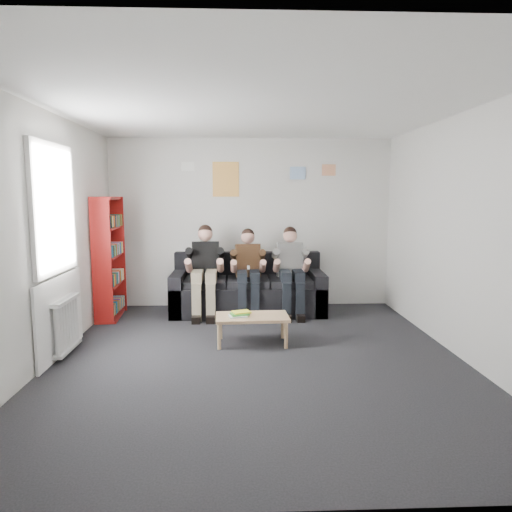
{
  "coord_description": "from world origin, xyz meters",
  "views": [
    {
      "loc": [
        -0.22,
        -4.88,
        1.79
      ],
      "look_at": [
        0.03,
        1.3,
        0.97
      ],
      "focal_mm": 32.0,
      "sensor_mm": 36.0,
      "label": 1
    }
  ],
  "objects_px": {
    "bookshelf": "(110,258)",
    "person_right": "(291,271)",
    "person_left": "(205,271)",
    "coffee_table": "(252,319)",
    "person_middle": "(248,272)",
    "sofa": "(248,291)"
  },
  "relations": [
    {
      "from": "coffee_table",
      "to": "person_left",
      "type": "relative_size",
      "value": 0.64
    },
    {
      "from": "coffee_table",
      "to": "person_middle",
      "type": "bearing_deg",
      "value": 90.69
    },
    {
      "from": "person_middle",
      "to": "bookshelf",
      "type": "bearing_deg",
      "value": 176.06
    },
    {
      "from": "sofa",
      "to": "person_middle",
      "type": "bearing_deg",
      "value": -90.0
    },
    {
      "from": "coffee_table",
      "to": "person_left",
      "type": "bearing_deg",
      "value": 115.97
    },
    {
      "from": "person_right",
      "to": "person_middle",
      "type": "bearing_deg",
      "value": 177.06
    },
    {
      "from": "bookshelf",
      "to": "person_right",
      "type": "relative_size",
      "value": 1.34
    },
    {
      "from": "sofa",
      "to": "person_right",
      "type": "xyz_separation_m",
      "value": [
        0.65,
        -0.2,
        0.35
      ]
    },
    {
      "from": "bookshelf",
      "to": "person_middle",
      "type": "xyz_separation_m",
      "value": [
        2.03,
        0.05,
        -0.23
      ]
    },
    {
      "from": "sofa",
      "to": "person_left",
      "type": "distance_m",
      "value": 0.77
    },
    {
      "from": "sofa",
      "to": "person_right",
      "type": "relative_size",
      "value": 1.75
    },
    {
      "from": "bookshelf",
      "to": "person_left",
      "type": "relative_size",
      "value": 1.31
    },
    {
      "from": "sofa",
      "to": "person_left",
      "type": "height_order",
      "value": "person_left"
    },
    {
      "from": "person_left",
      "to": "coffee_table",
      "type": "bearing_deg",
      "value": -65.39
    },
    {
      "from": "person_left",
      "to": "person_right",
      "type": "distance_m",
      "value": 1.29
    },
    {
      "from": "person_middle",
      "to": "person_right",
      "type": "relative_size",
      "value": 0.98
    },
    {
      "from": "person_middle",
      "to": "person_right",
      "type": "height_order",
      "value": "person_right"
    },
    {
      "from": "bookshelf",
      "to": "person_right",
      "type": "distance_m",
      "value": 2.68
    },
    {
      "from": "bookshelf",
      "to": "person_right",
      "type": "bearing_deg",
      "value": -3.41
    },
    {
      "from": "sofa",
      "to": "bookshelf",
      "type": "height_order",
      "value": "bookshelf"
    },
    {
      "from": "sofa",
      "to": "person_middle",
      "type": "height_order",
      "value": "person_middle"
    },
    {
      "from": "bookshelf",
      "to": "coffee_table",
      "type": "bearing_deg",
      "value": -37.16
    }
  ]
}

